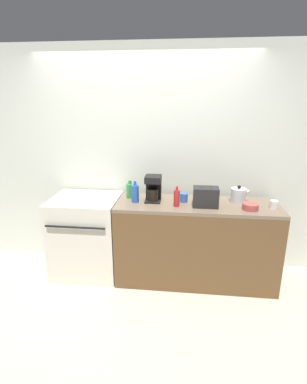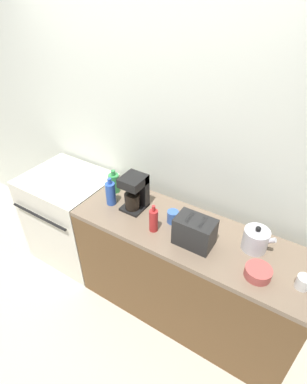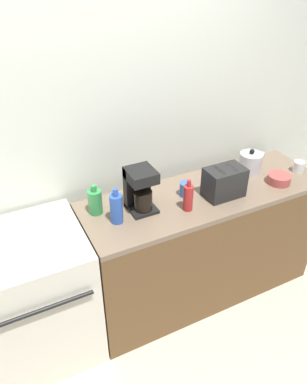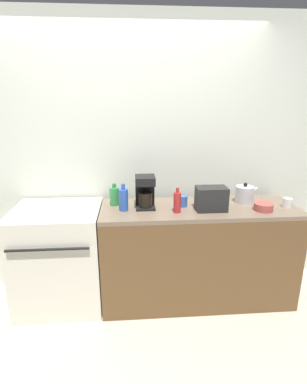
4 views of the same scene
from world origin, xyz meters
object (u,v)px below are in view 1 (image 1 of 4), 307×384
bottle_green (130,190)px  toaster (206,197)px  cup_white (274,205)px  bottle_blue (135,193)px  bottle_red (177,198)px  coffee_maker (153,188)px  stove (87,235)px  bowl (250,207)px  kettle (239,195)px  cup_blue (184,198)px

bottle_green → toaster: bearing=-13.2°
toaster → cup_white: size_ratio=3.11×
bottle_blue → bottle_red: (0.45, -0.08, -0.01)m
bottle_red → coffee_maker: bearing=149.9°
coffee_maker → toaster: bearing=-11.8°
bottle_green → stove: bearing=-170.6°
stove → bottle_red: bearing=-8.0°
cup_white → bowl: size_ratio=0.52×
toaster → bowl: bearing=-5.7°
kettle → bottle_green: (-1.20, 0.02, 0.01)m
kettle → cup_blue: (-0.59, -0.06, -0.03)m
stove → cup_blue: size_ratio=9.53×
bowl → kettle: bearing=112.2°
bottle_red → cup_blue: bottle_red is taller
toaster → bottle_green: 0.86m
cup_white → cup_blue: bearing=173.7°
kettle → bottle_red: 0.69m
coffee_maker → bottle_red: 0.31m
bottle_red → bowl: bearing=-0.8°
bottle_green → cup_blue: 0.61m
stove → bottle_green: bottle_green is taller
bottle_blue → bottle_red: bottle_blue is taller
toaster → bottle_red: bearing=-173.3°
bowl → bottle_blue: bearing=175.5°
stove → bowl: size_ratio=5.73×
stove → kettle: kettle is taller
kettle → bottle_red: (-0.66, -0.21, 0.01)m
bottle_red → kettle: bearing=17.3°
stove → kettle: 1.79m
bottle_red → cup_blue: bearing=63.8°
coffee_maker → bottle_green: bearing=163.9°
bottle_blue → cup_white: bottle_blue is taller
kettle → cup_blue: bearing=-174.4°
coffee_maker → cup_white: (1.25, -0.10, -0.11)m
coffee_maker → cup_blue: bearing=-0.7°
stove → cup_white: (2.04, -0.10, 0.49)m
cup_blue → bottle_red: bearing=-116.2°
toaster → cup_blue: (-0.23, 0.11, -0.05)m
toaster → coffee_maker: bearing=168.2°
toaster → bottle_blue: size_ratio=1.11×
bottle_blue → bowl: 1.21m
cup_blue → bottle_green: bearing=172.2°
bottle_blue → bottle_red: size_ratio=1.08×
coffee_maker → cup_white: size_ratio=3.42×
kettle → toaster: 0.40m
kettle → bottle_green: size_ratio=1.04×
stove → kettle: size_ratio=4.42×
toaster → bottle_blue: bearing=176.3°
bottle_red → bowl: size_ratio=1.35×
bowl → bottle_red: bearing=179.2°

